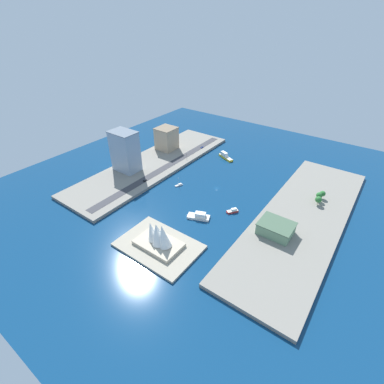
{
  "coord_description": "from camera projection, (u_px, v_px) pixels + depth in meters",
  "views": [
    {
      "loc": [
        -131.72,
        227.15,
        165.96
      ],
      "look_at": [
        11.88,
        30.58,
        6.59
      ],
      "focal_mm": 25.99,
      "sensor_mm": 36.0,
      "label": 1
    }
  ],
  "objects": [
    {
      "name": "traffic_light_waterfront",
      "position": [
        186.0,
        156.0,
        361.12
      ],
      "size": [
        0.36,
        0.36,
        6.5
      ],
      "color": "black",
      "rests_on": "quay_east"
    },
    {
      "name": "tugboat_red",
      "position": [
        232.0,
        211.0,
        271.96
      ],
      "size": [
        10.06,
        12.2,
        4.08
      ],
      "color": "red",
      "rests_on": "ground_plane"
    },
    {
      "name": "peninsula_point",
      "position": [
        159.0,
        246.0,
        232.49
      ],
      "size": [
        67.21,
        46.01,
        2.0
      ],
      "primitive_type": "cube",
      "color": "#A89E89",
      "rests_on": "ground_plane"
    },
    {
      "name": "terminal_long_green",
      "position": [
        276.0,
        228.0,
        239.4
      ],
      "size": [
        28.95,
        23.31,
        10.52
      ],
      "color": "slate",
      "rests_on": "quay_west"
    },
    {
      "name": "sailboat_small_white",
      "position": [
        179.0,
        185.0,
        313.46
      ],
      "size": [
        5.54,
        9.8,
        11.14
      ],
      "color": "white",
      "rests_on": "ground_plane"
    },
    {
      "name": "quay_west",
      "position": [
        302.0,
        218.0,
        261.76
      ],
      "size": [
        70.0,
        240.0,
        3.41
      ],
      "primitive_type": "cube",
      "color": "gray",
      "rests_on": "ground_plane"
    },
    {
      "name": "ground_plane",
      "position": [
        217.0,
        188.0,
        309.37
      ],
      "size": [
        440.0,
        440.0,
        0.0
      ],
      "primitive_type": "plane",
      "color": "navy"
    },
    {
      "name": "apartment_midrise_tan",
      "position": [
        167.0,
        138.0,
        381.87
      ],
      "size": [
        25.27,
        25.62,
        30.24
      ],
      "color": "tan",
      "rests_on": "quay_east"
    },
    {
      "name": "hatchback_blue",
      "position": [
        202.0,
        147.0,
        392.15
      ],
      "size": [
        2.03,
        5.12,
        1.43
      ],
      "color": "black",
      "rests_on": "road_strip"
    },
    {
      "name": "tower_tall_glass",
      "position": [
        125.0,
        151.0,
        325.86
      ],
      "size": [
        31.58,
        22.13,
        48.27
      ],
      "color": "#8C9EB2",
      "rests_on": "quay_east"
    },
    {
      "name": "road_strip",
      "position": [
        166.0,
        167.0,
        344.15
      ],
      "size": [
        9.88,
        228.0,
        0.15
      ],
      "primitive_type": "cube",
      "color": "#38383D",
      "rests_on": "quay_east"
    },
    {
      "name": "opera_landmark",
      "position": [
        158.0,
        237.0,
        226.77
      ],
      "size": [
        38.69,
        24.57,
        23.78
      ],
      "color": "#BCAD93",
      "rests_on": "peninsula_point"
    },
    {
      "name": "quay_east",
      "position": [
        154.0,
        164.0,
        355.11
      ],
      "size": [
        70.0,
        240.0,
        3.41
      ],
      "primitive_type": "cube",
      "color": "gray",
      "rests_on": "ground_plane"
    },
    {
      "name": "park_tree_cluster",
      "position": [
        320.0,
        196.0,
        278.96
      ],
      "size": [
        7.58,
        20.06,
        9.62
      ],
      "color": "brown",
      "rests_on": "quay_west"
    },
    {
      "name": "ferry_white_commuter",
      "position": [
        199.0,
        216.0,
        263.95
      ],
      "size": [
        23.09,
        16.08,
        6.26
      ],
      "color": "silver",
      "rests_on": "ground_plane"
    },
    {
      "name": "ferry_yellow_fast",
      "position": [
        225.0,
        156.0,
        371.2
      ],
      "size": [
        26.09,
        15.61,
        7.53
      ],
      "color": "yellow",
      "rests_on": "ground_plane"
    },
    {
      "name": "suv_black",
      "position": [
        145.0,
        180.0,
        315.51
      ],
      "size": [
        1.92,
        4.37,
        1.66
      ],
      "color": "black",
      "rests_on": "road_strip"
    }
  ]
}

